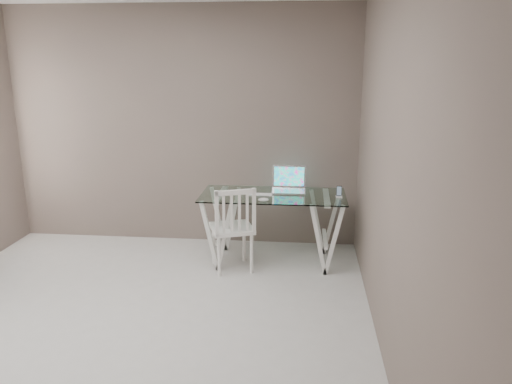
% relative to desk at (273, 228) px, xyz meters
% --- Properties ---
extents(room, '(4.50, 4.52, 2.71)m').
position_rel_desk_xyz_m(room, '(-1.15, -1.64, 1.33)').
color(room, '#B9B7B2').
rests_on(room, ground).
extents(desk, '(1.50, 0.70, 0.75)m').
position_rel_desk_xyz_m(desk, '(0.00, 0.00, 0.00)').
color(desk, silver).
rests_on(desk, ground).
extents(chair, '(0.53, 0.53, 0.90)m').
position_rel_desk_xyz_m(chair, '(-0.38, -0.29, 0.11)').
color(chair, white).
rests_on(chair, ground).
extents(laptop, '(0.36, 0.32, 0.25)m').
position_rel_desk_xyz_m(laptop, '(0.15, 0.19, 0.42)').
color(laptop, silver).
rests_on(laptop, desk).
extents(keyboard, '(0.27, 0.12, 0.01)m').
position_rel_desk_xyz_m(keyboard, '(-0.14, -0.03, 0.37)').
color(keyboard, silver).
rests_on(keyboard, desk).
extents(mouse, '(0.11, 0.06, 0.03)m').
position_rel_desk_xyz_m(mouse, '(-0.08, -0.26, 0.38)').
color(mouse, white).
rests_on(mouse, desk).
extents(phone_dock, '(0.06, 0.06, 0.12)m').
position_rel_desk_xyz_m(phone_dock, '(0.67, -0.04, 0.40)').
color(phone_dock, white).
rests_on(phone_dock, desk).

